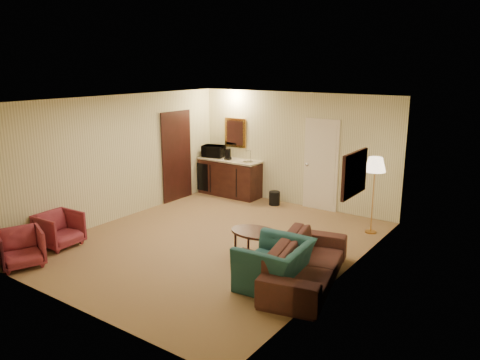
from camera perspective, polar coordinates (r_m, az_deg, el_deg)
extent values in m
plane|color=#956B4C|center=(8.76, -3.12, -7.50)|extent=(6.00, 6.00, 0.00)
cube|color=beige|center=(10.84, 6.65, 3.75)|extent=(5.00, 0.02, 2.60)
cube|color=beige|center=(10.09, -14.47, 2.64)|extent=(0.02, 6.00, 2.60)
cube|color=beige|center=(7.15, 12.71, -1.83)|extent=(0.02, 6.00, 2.60)
cube|color=white|center=(8.18, -3.36, 9.71)|extent=(5.00, 6.00, 0.02)
cube|color=#F0E1C4|center=(10.56, 9.87, 1.84)|extent=(0.82, 0.06, 2.05)
cube|color=black|center=(11.27, -7.74, 2.81)|extent=(0.06, 0.98, 2.10)
cube|color=gold|center=(11.64, -0.56, 5.79)|extent=(0.62, 0.04, 0.72)
cube|color=black|center=(7.46, 13.72, 0.76)|extent=(0.06, 0.90, 0.70)
cube|color=#3A1B12|center=(11.65, -1.27, 0.33)|extent=(1.64, 0.58, 0.92)
imported|color=black|center=(7.13, 8.11, -9.09)|extent=(1.12, 2.27, 0.85)
imported|color=#1C4644|center=(6.94, 4.26, -9.35)|extent=(0.77, 1.11, 0.92)
imported|color=#9B3240|center=(9.04, -21.18, -5.46)|extent=(0.66, 0.70, 0.69)
imported|color=#9B3240|center=(8.42, -25.15, -7.34)|extent=(0.81, 0.83, 0.67)
cube|color=black|center=(7.90, 1.87, -7.96)|extent=(0.92, 0.66, 0.51)
cube|color=#B7803D|center=(9.33, 15.92, -1.81)|extent=(0.51, 0.51, 1.51)
cylinder|color=black|center=(10.95, 4.23, -2.23)|extent=(0.32, 0.32, 0.32)
imported|color=black|center=(11.81, -3.24, 3.69)|extent=(0.59, 0.40, 0.36)
cylinder|color=black|center=(11.48, -1.49, 3.16)|extent=(0.15, 0.15, 0.27)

